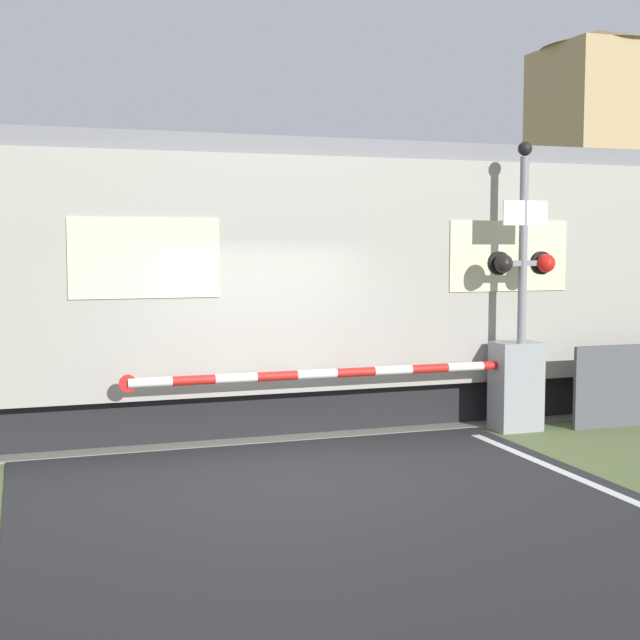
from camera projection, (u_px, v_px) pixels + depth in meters
name	position (u px, v px, depth m)	size (l,w,h in m)	color
ground_plane	(296.00, 474.00, 9.48)	(80.00, 80.00, 0.00)	#5B6B3D
track_bed	(232.00, 418.00, 12.33)	(36.00, 3.20, 0.13)	slate
train	(456.00, 278.00, 13.26)	(17.41, 3.00, 3.76)	black
crossing_barrier	(488.00, 384.00, 11.51)	(5.40, 0.44, 1.16)	gray
signal_post	(523.00, 269.00, 11.35)	(0.92, 0.26, 3.73)	gray
distant_building	(596.00, 164.00, 39.13)	(5.12, 5.12, 11.68)	tan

